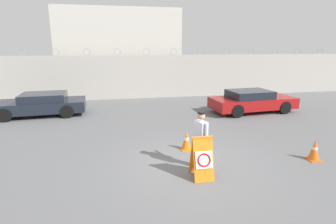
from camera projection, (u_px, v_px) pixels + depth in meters
ground_plane at (189, 165)px, 8.12m from camera, size 90.00×90.00×0.00m
perimeter_wall at (147, 77)px, 18.36m from camera, size 36.00×0.30×3.44m
building_block at (119, 51)px, 22.40m from camera, size 9.15×7.41×6.30m
barricade_sign at (202, 158)px, 7.20m from camera, size 0.59×0.70×1.20m
security_guard at (201, 137)px, 7.73m from camera, size 0.36×0.67×1.74m
traffic_cone_near at (314, 150)px, 8.39m from camera, size 0.39×0.39×0.69m
traffic_cone_mid at (187, 140)px, 9.26m from camera, size 0.40×0.40×0.68m
parked_car_front_coupe at (41, 104)px, 13.80m from camera, size 4.69×2.26×1.18m
parked_car_far_side at (252, 101)px, 14.51m from camera, size 4.79×2.22×1.22m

